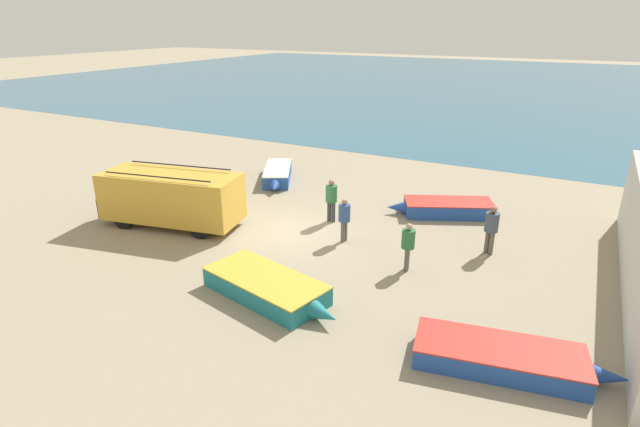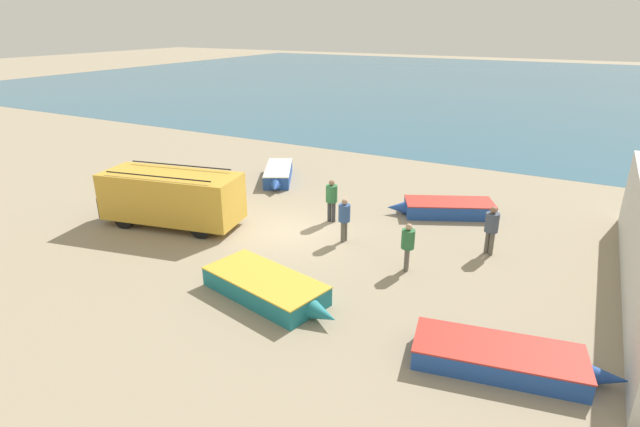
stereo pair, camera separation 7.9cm
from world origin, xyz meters
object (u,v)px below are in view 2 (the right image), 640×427
Objects in this scene: fishing_rowboat_0 at (445,208)px; fishing_rowboat_3 at (278,174)px; fisherman_0 at (332,197)px; fisherman_2 at (408,243)px; fisherman_1 at (344,216)px; fishing_rowboat_1 at (504,358)px; fishing_rowboat_2 at (268,287)px; fisherman_3 at (492,226)px; parked_van at (171,196)px.

fishing_rowboat_0 is 1.04× the size of fishing_rowboat_3.
fisherman_2 is (3.97, -2.51, -0.07)m from fisherman_0.
fisherman_1 is at bearing -146.24° from fisherman_0.
fishing_rowboat_1 is at bearing -135.75° from fisherman_0.
fishing_rowboat_0 is 4.78m from fisherman_0.
fishing_rowboat_0 is at bearing -111.89° from fisherman_1.
fishing_rowboat_1 is 2.91× the size of fisherman_1.
fishing_rowboat_3 is 2.55× the size of fisherman_1.
fishing_rowboat_0 is at bearing -99.26° from fisherman_2.
fishing_rowboat_3 is 2.39× the size of fisherman_0.
fishing_rowboat_3 is at bearing 134.23° from fishing_rowboat_2.
fisherman_1 reaches higher than fishing_rowboat_0.
fishing_rowboat_0 is 9.67m from fishing_rowboat_1.
fisherman_1 is (-2.49, -4.32, 0.67)m from fishing_rowboat_0.
fisherman_3 is (10.80, -3.56, 0.70)m from fishing_rowboat_3.
parked_van is 1.38× the size of fishing_rowboat_3.
fishing_rowboat_3 is (-8.52, 0.64, 0.03)m from fishing_rowboat_0.
fisherman_1 is 4.98m from fisherman_3.
fisherman_1 is (0.23, 4.51, 0.67)m from fishing_rowboat_2.
parked_van is 11.72m from fisherman_3.
fisherman_2 is (9.24, 0.66, -0.19)m from parked_van.
fisherman_3 is at bearing -97.56° from fisherman_0.
fishing_rowboat_1 is at bearing 151.93° from fisherman_1.
fisherman_2 is at bearing 166.83° from fisherman_1.
fisherman_3 reaches higher than fisherman_2.
fisherman_0 is 1.07× the size of fisherman_1.
fisherman_0 is at bearing 112.56° from fishing_rowboat_2.
fisherman_3 is at bearing 102.78° from fishing_rowboat_0.
parked_van reaches higher than fisherman_2.
fishing_rowboat_2 is 2.68× the size of fisherman_0.
fishing_rowboat_3 is at bearing -105.89° from parked_van.
fishing_rowboat_0 is at bearing -157.82° from parked_van.
fisherman_3 is at bearing 93.17° from fishing_rowboat_1.
fishing_rowboat_1 is 2.74× the size of fisherman_3.
fisherman_2 reaches higher than fishing_rowboat_1.
fishing_rowboat_1 is at bearing 87.73° from fishing_rowboat_0.
fishing_rowboat_0 is at bearing 102.16° from fishing_rowboat_1.
fisherman_2 is at bearing 124.43° from fishing_rowboat_1.
fisherman_0 is 6.04m from fisherman_3.
fisherman_1 is 2.91m from fisherman_2.
parked_van is 3.55× the size of fisherman_2.
fishing_rowboat_2 is 2.70× the size of fisherman_3.
fisherman_0 reaches higher than fishing_rowboat_3.
fisherman_2 is (0.22, -5.38, 0.66)m from fishing_rowboat_0.
parked_van reaches higher than fisherman_0.
fishing_rowboat_2 is at bearing 95.20° from fisherman_1.
parked_van reaches higher than fisherman_3.
fishing_rowboat_2 is (-2.72, -8.83, 0.00)m from fishing_rowboat_0.
fisherman_1 is (6.52, 1.71, -0.18)m from parked_van.
parked_van is 3.51× the size of fisherman_1.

